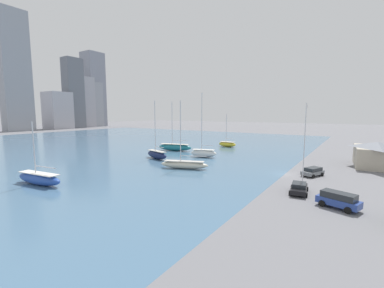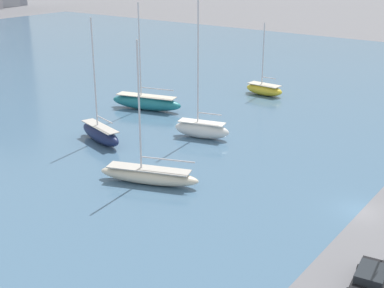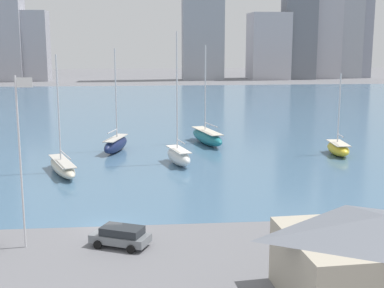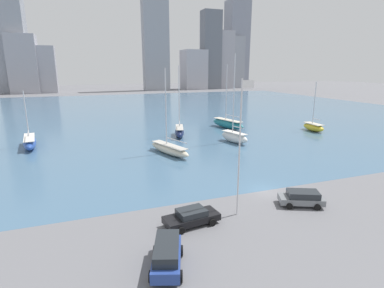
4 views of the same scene
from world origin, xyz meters
TOP-DOWN VIEW (x-y plane):
  - ground_plane at (0.00, 0.00)m, footprint 500.00×500.00m
  - harbor_water at (0.00, 70.00)m, footprint 180.00×140.00m
  - boat_shed at (17.16, -14.40)m, footprint 12.16×8.54m
  - flag_pole at (-5.79, -4.02)m, footprint 1.24×0.14m
  - sailboat_white at (7.38, 21.88)m, footprint 3.60×7.06m
  - sailboat_yellow at (29.17, 25.57)m, footprint 2.64×6.26m
  - sailboat_navy at (-0.79, 30.45)m, footprint 4.00×8.09m
  - sailboat_teal at (12.48, 34.91)m, footprint 4.79×10.63m
  - sailboat_blue at (-28.49, 30.87)m, footprint 3.30×9.72m
  - sailboat_cream at (-6.33, 18.37)m, footprint 5.24×9.96m
  - parked_wagon_gray at (1.29, -4.51)m, footprint 4.79×3.58m
  - parked_sedan_black at (-10.61, -4.39)m, footprint 5.19×2.83m
  - parked_suv_blue at (-14.25, -9.46)m, footprint 3.27×4.97m

SIDE VIEW (x-z plane):
  - ground_plane at x=0.00m, z-range 0.00..0.00m
  - harbor_water at x=0.00m, z-range 0.00..0.00m
  - parked_sedan_black at x=-10.61m, z-range 0.03..1.50m
  - parked_wagon_gray at x=1.29m, z-range 0.06..1.60m
  - sailboat_cream at x=-6.33m, z-range -5.94..7.75m
  - sailboat_yellow at x=29.17m, z-range -4.52..6.41m
  - sailboat_blue at x=-28.49m, z-range -3.97..5.98m
  - parked_suv_blue at x=-14.25m, z-range 0.09..2.03m
  - sailboat_teal at x=12.48m, z-range -6.16..8.39m
  - sailboat_navy at x=-0.79m, z-range -5.96..8.20m
  - sailboat_white at x=7.38m, z-range -6.98..9.31m
  - boat_shed at x=17.16m, z-range 0.00..5.26m
  - flag_pole at x=-5.79m, z-range 0.50..13.31m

